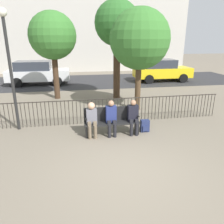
# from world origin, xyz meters

# --- Properties ---
(ground_plane) EXTENTS (80.00, 80.00, 0.00)m
(ground_plane) POSITION_xyz_m (0.00, 0.00, 0.00)
(ground_plane) COLOR #706656
(park_bench) EXTENTS (1.83, 0.45, 0.92)m
(park_bench) POSITION_xyz_m (0.00, 2.18, 0.50)
(park_bench) COLOR black
(park_bench) RESTS_ON ground
(seated_person_0) EXTENTS (0.34, 0.39, 1.17)m
(seated_person_0) POSITION_xyz_m (-0.67, 2.05, 0.67)
(seated_person_0) COLOR brown
(seated_person_0) RESTS_ON ground
(seated_person_1) EXTENTS (0.34, 0.39, 1.20)m
(seated_person_1) POSITION_xyz_m (-0.03, 2.05, 0.67)
(seated_person_1) COLOR black
(seated_person_1) RESTS_ON ground
(seated_person_2) EXTENTS (0.34, 0.39, 1.18)m
(seated_person_2) POSITION_xyz_m (0.70, 2.05, 0.65)
(seated_person_2) COLOR black
(seated_person_2) RESTS_ON ground
(backpack) EXTENTS (0.30, 0.22, 0.42)m
(backpack) POSITION_xyz_m (1.17, 2.15, 0.21)
(backpack) COLOR navy
(backpack) RESTS_ON ground
(fence_railing) EXTENTS (9.01, 0.03, 0.95)m
(fence_railing) POSITION_xyz_m (-0.02, 3.24, 0.56)
(fence_railing) COLOR #2D2823
(fence_railing) RESTS_ON ground
(tree_0) EXTENTS (2.23, 2.23, 4.92)m
(tree_0) POSITION_xyz_m (1.05, 6.78, 3.73)
(tree_0) COLOR #422D1E
(tree_0) RESTS_ON ground
(tree_1) EXTENTS (2.36, 2.36, 4.40)m
(tree_1) POSITION_xyz_m (-2.12, 7.23, 3.19)
(tree_1) COLOR #422D1E
(tree_1) RESTS_ON ground
(tree_2) EXTENTS (2.53, 2.53, 4.32)m
(tree_2) POSITION_xyz_m (1.60, 4.64, 3.04)
(tree_2) COLOR #4C3823
(tree_2) RESTS_ON ground
(lamp_post) EXTENTS (0.28, 0.28, 3.98)m
(lamp_post) POSITION_xyz_m (-3.20, 3.11, 2.60)
(lamp_post) COLOR black
(lamp_post) RESTS_ON ground
(street_surface) EXTENTS (24.00, 6.00, 0.01)m
(street_surface) POSITION_xyz_m (0.00, 12.00, 0.00)
(street_surface) COLOR #2B2B2D
(street_surface) RESTS_ON ground
(parked_car_0) EXTENTS (4.20, 1.94, 1.62)m
(parked_car_0) POSITION_xyz_m (-3.71, 11.37, 0.84)
(parked_car_0) COLOR silver
(parked_car_0) RESTS_ON ground
(parked_car_1) EXTENTS (4.20, 1.94, 1.62)m
(parked_car_1) POSITION_xyz_m (5.29, 11.12, 0.84)
(parked_car_1) COLOR yellow
(parked_car_1) RESTS_ON ground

